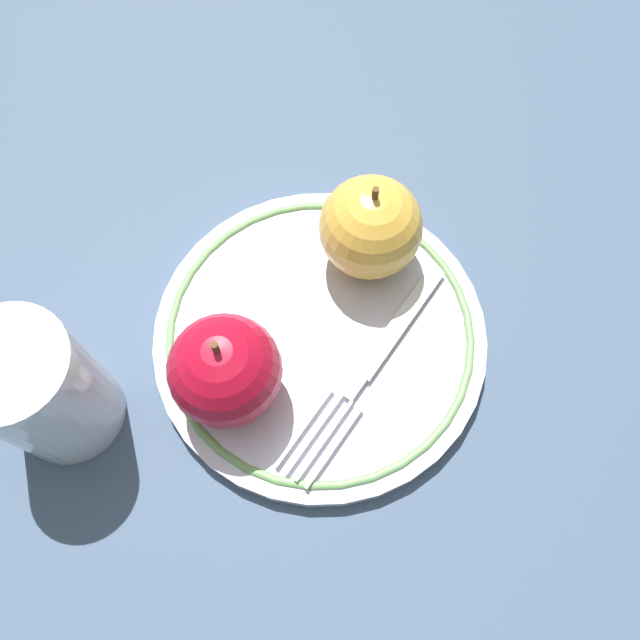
{
  "coord_description": "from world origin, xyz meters",
  "views": [
    {
      "loc": [
        -0.15,
        0.1,
        0.43
      ],
      "look_at": [
        -0.01,
        0.02,
        0.04
      ],
      "focal_mm": 35.0,
      "sensor_mm": 36.0,
      "label": 1
    }
  ],
  "objects_px": {
    "plate": "(320,335)",
    "fork": "(373,361)",
    "apple_red_whole": "(225,370)",
    "apple_second_whole": "(370,228)",
    "drinking_glass": "(43,390)"
  },
  "relations": [
    {
      "from": "apple_red_whole",
      "to": "fork",
      "type": "height_order",
      "value": "apple_red_whole"
    },
    {
      "from": "plate",
      "to": "apple_second_whole",
      "type": "height_order",
      "value": "apple_second_whole"
    },
    {
      "from": "plate",
      "to": "apple_red_whole",
      "type": "height_order",
      "value": "apple_red_whole"
    },
    {
      "from": "plate",
      "to": "apple_second_whole",
      "type": "bearing_deg",
      "value": -58.85
    },
    {
      "from": "apple_red_whole",
      "to": "apple_second_whole",
      "type": "distance_m",
      "value": 0.14
    },
    {
      "from": "apple_red_whole",
      "to": "drinking_glass",
      "type": "bearing_deg",
      "value": 66.92
    },
    {
      "from": "fork",
      "to": "plate",
      "type": "bearing_deg",
      "value": -86.52
    },
    {
      "from": "apple_red_whole",
      "to": "fork",
      "type": "xyz_separation_m",
      "value": [
        -0.03,
        -0.09,
        -0.04
      ]
    },
    {
      "from": "apple_red_whole",
      "to": "apple_second_whole",
      "type": "height_order",
      "value": "same"
    },
    {
      "from": "plate",
      "to": "fork",
      "type": "relative_size",
      "value": 1.36
    },
    {
      "from": "apple_second_whole",
      "to": "fork",
      "type": "relative_size",
      "value": 0.47
    },
    {
      "from": "apple_second_whole",
      "to": "fork",
      "type": "height_order",
      "value": "apple_second_whole"
    },
    {
      "from": "apple_second_whole",
      "to": "plate",
      "type": "bearing_deg",
      "value": 121.15
    },
    {
      "from": "plate",
      "to": "fork",
      "type": "bearing_deg",
      "value": -151.28
    },
    {
      "from": "plate",
      "to": "fork",
      "type": "distance_m",
      "value": 0.04
    }
  ]
}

